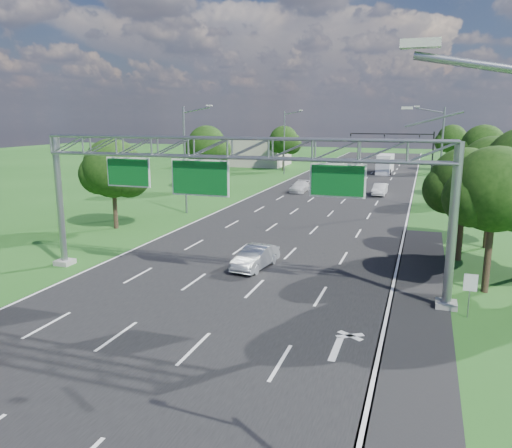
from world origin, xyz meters
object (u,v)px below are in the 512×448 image
at_px(regulatory_sign, 470,287).
at_px(box_truck, 385,164).
at_px(sign_gantry, 231,159).
at_px(traffic_signal, 408,144).
at_px(silver_sedan, 255,257).

bearing_deg(regulatory_sign, box_truck, 98.05).
bearing_deg(sign_gantry, traffic_signal, 82.32).
bearing_deg(traffic_signal, regulatory_sign, -84.80).
distance_m(sign_gantry, traffic_signal, 53.51).
bearing_deg(traffic_signal, sign_gantry, -97.68).
relative_size(silver_sedan, box_truck, 0.53).
bearing_deg(silver_sedan, box_truck, 94.82).
relative_size(sign_gantry, regulatory_sign, 11.19).
distance_m(traffic_signal, silver_sedan, 50.53).
xyz_separation_m(sign_gantry, box_truck, (3.42, 60.16, -5.46)).
xyz_separation_m(silver_sedan, box_truck, (3.14, 57.01, 0.74)).
bearing_deg(silver_sedan, regulatory_sign, -11.48).
distance_m(sign_gantry, regulatory_sign, 13.25).
height_order(regulatory_sign, box_truck, box_truck).
relative_size(sign_gantry, traffic_signal, 1.92).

